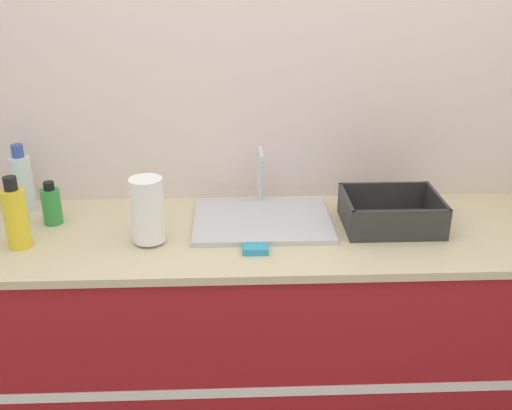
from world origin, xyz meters
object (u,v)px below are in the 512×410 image
bottle_yellow (16,216)px  bottle_clear (22,182)px  dish_rack (391,215)px  bottle_green (52,205)px  paper_towel_roll (148,211)px  sink (262,218)px

bottle_yellow → bottle_clear: 0.33m
dish_rack → bottle_clear: size_ratio=1.30×
bottle_green → bottle_clear: 0.20m
paper_towel_roll → bottle_yellow: 0.46m
sink → bottle_green: 0.81m
sink → dish_rack: size_ratio=1.46×
dish_rack → bottle_green: size_ratio=2.13×
bottle_yellow → bottle_green: bottle_yellow is taller
bottle_green → bottle_clear: (-0.14, 0.13, 0.05)m
bottle_green → paper_towel_roll: bearing=-24.6°
paper_towel_roll → dish_rack: bearing=6.6°
dish_rack → bottle_green: 1.30m
bottle_yellow → bottle_green: size_ratio=1.55×
dish_rack → bottle_yellow: (-1.37, -0.12, 0.07)m
sink → paper_towel_roll: bearing=-159.4°
sink → bottle_yellow: bottle_yellow is taller
paper_towel_roll → bottle_green: (-0.39, 0.18, -0.05)m
paper_towel_roll → bottle_clear: 0.62m
bottle_green → bottle_clear: bottle_clear is taller
dish_rack → bottle_yellow: bearing=-175.0°
sink → paper_towel_roll: 0.46m
bottle_yellow → bottle_clear: size_ratio=0.95×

